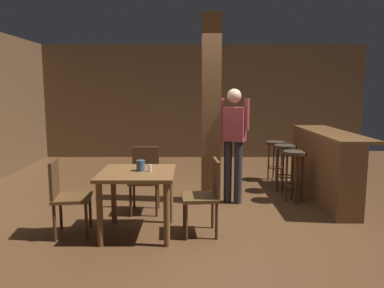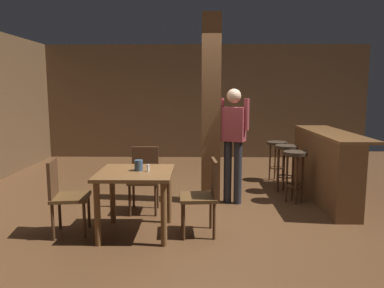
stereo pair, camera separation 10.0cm
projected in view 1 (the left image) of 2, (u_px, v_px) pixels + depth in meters
name	position (u px, v px, depth m)	size (l,w,h in m)	color
ground_plane	(211.00, 215.00, 5.12)	(10.80, 10.80, 0.00)	#4C301C
wall_back	(202.00, 102.00, 9.37)	(8.00, 0.10, 2.80)	brown
pillar	(210.00, 110.00, 5.59)	(0.28, 0.28, 2.80)	brown
dining_table	(137.00, 183.00, 4.39)	(0.87, 0.87, 0.76)	brown
chair_west	(64.00, 194.00, 4.36)	(0.48, 0.48, 0.89)	#4C3319
chair_east	(205.00, 193.00, 4.40)	(0.45, 0.45, 0.89)	#4C3319
chair_north	(144.00, 176.00, 5.25)	(0.43, 0.43, 0.89)	#4C3319
napkin_cup	(140.00, 166.00, 4.40)	(0.10, 0.10, 0.13)	#33475B
salt_shaker	(149.00, 168.00, 4.36)	(0.03, 0.03, 0.08)	silver
standing_person	(232.00, 137.00, 5.56)	(0.46, 0.32, 1.72)	maroon
bar_counter	(322.00, 165.00, 5.81)	(0.56, 2.18, 1.06)	brown
bar_stool_near	(294.00, 164.00, 5.68)	(0.36, 0.36, 0.78)	#2D2319
bar_stool_mid	(284.00, 157.00, 6.22)	(0.37, 0.37, 0.80)	#2D2319
bar_stool_far	(274.00, 151.00, 7.02)	(0.38, 0.38, 0.74)	#2D2319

